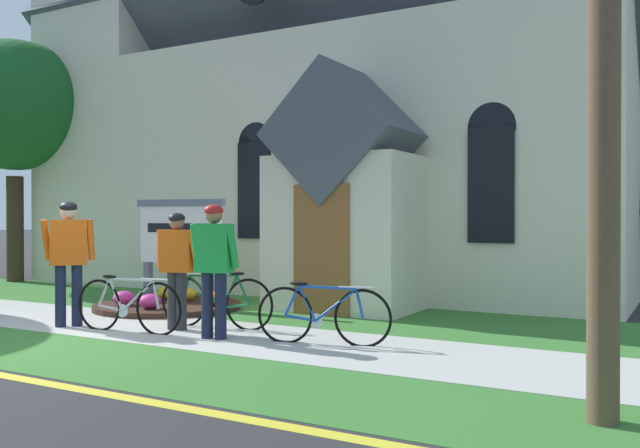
# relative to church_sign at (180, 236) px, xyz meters

# --- Properties ---
(ground) EXTENTS (140.00, 140.00, 0.00)m
(ground) POSITION_rel_church_sign_xyz_m (0.61, 0.34, -1.24)
(ground) COLOR #2B2B2D
(sidewalk_slab) EXTENTS (32.00, 2.05, 0.01)m
(sidewalk_slab) POSITION_rel_church_sign_xyz_m (0.25, -1.91, -1.24)
(sidewalk_slab) COLOR #B7B5AD
(sidewalk_slab) RESTS_ON ground
(church_lawn) EXTENTS (24.00, 2.80, 0.01)m
(church_lawn) POSITION_rel_church_sign_xyz_m (0.25, 0.51, -1.24)
(church_lawn) COLOR #38722D
(church_lawn) RESTS_ON ground
(church_building) EXTENTS (13.90, 11.79, 13.92)m
(church_building) POSITION_rel_church_sign_xyz_m (-0.15, 6.57, 3.58)
(church_building) COLOR beige
(church_building) RESTS_ON ground
(church_sign) EXTENTS (1.83, 0.22, 1.88)m
(church_sign) POSITION_rel_church_sign_xyz_m (0.00, 0.00, 0.00)
(church_sign) COLOR slate
(church_sign) RESTS_ON ground
(flower_bed) EXTENTS (2.48, 2.48, 0.34)m
(flower_bed) POSITION_rel_church_sign_xyz_m (0.01, -0.33, -1.16)
(flower_bed) COLOR #382319
(flower_bed) RESTS_ON ground
(bicycle_white) EXTENTS (1.76, 0.32, 0.82)m
(bicycle_white) POSITION_rel_church_sign_xyz_m (1.95, -1.47, -0.86)
(bicycle_white) COLOR black
(bicycle_white) RESTS_ON ground
(bicycle_green) EXTENTS (1.71, 0.24, 0.79)m
(bicycle_green) POSITION_rel_church_sign_xyz_m (1.14, -2.36, -0.87)
(bicycle_green) COLOR black
(bicycle_green) RESTS_ON ground
(bicycle_red) EXTENTS (1.66, 0.46, 0.79)m
(bicycle_red) POSITION_rel_church_sign_xyz_m (3.88, -1.82, -0.87)
(bicycle_red) COLOR black
(bicycle_red) RESTS_ON ground
(cyclist_in_blue_jersey) EXTENTS (0.65, 0.31, 1.63)m
(cyclist_in_blue_jersey) POSITION_rel_church_sign_xyz_m (1.60, -1.90, -0.29)
(cyclist_in_blue_jersey) COLOR #2D2D33
(cyclist_in_blue_jersey) RESTS_ON ground
(cyclist_in_yellow_jersey) EXTENTS (0.55, 0.54, 1.79)m
(cyclist_in_yellow_jersey) POSITION_rel_church_sign_xyz_m (0.07, -2.45, -0.17)
(cyclist_in_yellow_jersey) COLOR #191E38
(cyclist_in_yellow_jersey) RESTS_ON ground
(cyclist_in_green_jersey) EXTENTS (0.68, 0.31, 1.74)m
(cyclist_in_green_jersey) POSITION_rel_church_sign_xyz_m (2.48, -2.19, -0.22)
(cyclist_in_green_jersey) COLOR #191E38
(cyclist_in_green_jersey) RESTS_ON ground
(roadside_conifer) EXTENTS (4.18, 4.18, 7.63)m
(roadside_conifer) POSITION_rel_church_sign_xyz_m (6.66, 6.52, 3.38)
(roadside_conifer) COLOR #3D2D1E
(roadside_conifer) RESTS_ON ground
(yard_deciduous_tree) EXTENTS (3.64, 3.64, 5.89)m
(yard_deciduous_tree) POSITION_rel_church_sign_xyz_m (-6.72, 1.65, 3.04)
(yard_deciduous_tree) COLOR #3D2D1E
(yard_deciduous_tree) RESTS_ON ground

